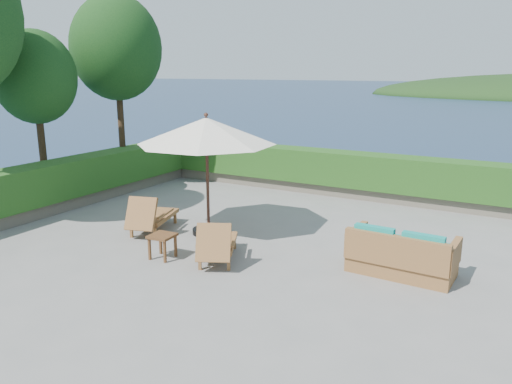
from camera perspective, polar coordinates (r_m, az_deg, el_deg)
The scene contains 14 objects.
ground at distance 10.97m, azimuth -3.43°, elevation -6.27°, with size 12.00×12.00×0.00m, color gray.
foundation at distance 11.59m, azimuth -3.32°, elevation -13.49°, with size 12.00×12.00×3.00m, color #554D43.
ocean at distance 12.33m, azimuth -3.22°, elevation -19.49°, with size 600.00×600.00×0.00m, color #162C45.
planter_wall_far at distance 15.72m, azimuth 7.63°, elevation 0.52°, with size 12.00×0.60×0.36m, color #6E6758.
planter_wall_left at distance 14.60m, azimuth -22.30°, elevation -1.45°, with size 0.60×12.00×0.36m, color #6E6758.
hedge_far at distance 15.58m, azimuth 7.70°, elevation 2.91°, with size 12.40×0.90×1.00m, color #1B4213.
hedge_left at distance 14.45m, azimuth -22.54°, elevation 1.11°, with size 0.90×12.40×1.00m, color #1B4213.
tree_mid at distance 15.09m, azimuth -23.93°, elevation 11.85°, with size 2.20×2.20×4.83m.
tree_far at distance 16.59m, azimuth -15.68°, elevation 15.54°, with size 2.80×2.80×6.03m.
patio_umbrella at distance 11.35m, azimuth -5.69°, elevation 6.82°, with size 3.95×3.95×2.83m.
lounge_left at distance 12.06m, azimuth -11.90°, elevation -2.68°, with size 1.14×1.79×0.96m.
lounge_right at distance 10.05m, azimuth -4.48°, elevation -5.85°, with size 1.30×1.73×0.93m.
side_table at distance 10.36m, azimuth -10.67°, elevation -5.28°, with size 0.51×0.51×0.51m.
wicker_loveseat at distance 9.80m, azimuth 16.22°, elevation -7.03°, with size 1.99×1.08×0.95m.
Camera 1 is at (5.60, -8.65, 3.76)m, focal length 35.00 mm.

